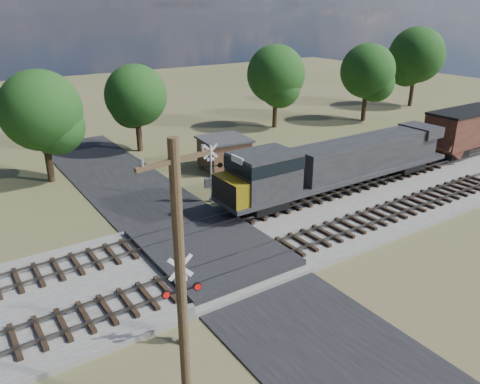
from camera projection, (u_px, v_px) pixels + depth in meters
ground at (214, 257)px, 27.10m from camera, size 160.00×160.00×0.00m
ballast_bed at (333, 212)px, 32.59m from camera, size 140.00×10.00×0.30m
road at (214, 256)px, 27.08m from camera, size 7.00×60.00×0.08m
crossing_panel at (210, 249)px, 27.36m from camera, size 7.00×9.00×0.62m
track_near at (278, 250)px, 27.01m from camera, size 140.00×2.60×0.33m
track_far at (231, 219)px, 30.87m from camera, size 140.00×2.60×0.33m
crossing_signal_near at (185, 307)px, 19.61m from camera, size 1.73×0.42×4.31m
crossing_signal_far at (210, 178)px, 34.00m from camera, size 1.78×0.48×4.46m
utility_pole at (181, 285)px, 14.67m from camera, size 2.49×0.50×10.20m
equipment_shed at (224, 153)px, 41.33m from camera, size 4.46×4.46×2.76m
treeline at (178, 85)px, 45.02m from camera, size 80.76×10.99×10.90m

